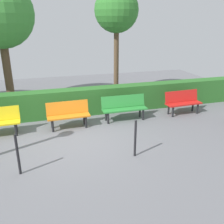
{
  "coord_description": "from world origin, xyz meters",
  "views": [
    {
      "loc": [
        0.85,
        6.78,
        3.33
      ],
      "look_at": [
        -1.31,
        -0.44,
        0.55
      ],
      "focal_mm": 39.82,
      "sensor_mm": 36.0,
      "label": 1
    }
  ],
  "objects_px": {
    "bench_red": "(183,101)",
    "bench_green": "(124,107)",
    "bench_orange": "(68,114)",
    "tree_near": "(117,11)"
  },
  "relations": [
    {
      "from": "bench_green",
      "to": "bench_orange",
      "type": "relative_size",
      "value": 1.15
    },
    {
      "from": "bench_orange",
      "to": "tree_near",
      "type": "height_order",
      "value": "tree_near"
    },
    {
      "from": "bench_red",
      "to": "bench_green",
      "type": "distance_m",
      "value": 2.32
    },
    {
      "from": "tree_near",
      "to": "bench_red",
      "type": "bearing_deg",
      "value": 120.77
    },
    {
      "from": "bench_green",
      "to": "bench_red",
      "type": "bearing_deg",
      "value": 179.75
    },
    {
      "from": "bench_orange",
      "to": "tree_near",
      "type": "xyz_separation_m",
      "value": [
        -2.58,
        -2.97,
        3.21
      ]
    },
    {
      "from": "bench_red",
      "to": "bench_green",
      "type": "relative_size",
      "value": 0.87
    },
    {
      "from": "bench_green",
      "to": "bench_orange",
      "type": "xyz_separation_m",
      "value": [
        1.97,
        0.12,
        -0.0
      ]
    },
    {
      "from": "bench_red",
      "to": "bench_orange",
      "type": "height_order",
      "value": "same"
    },
    {
      "from": "bench_green",
      "to": "tree_near",
      "type": "distance_m",
      "value": 4.33
    }
  ]
}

